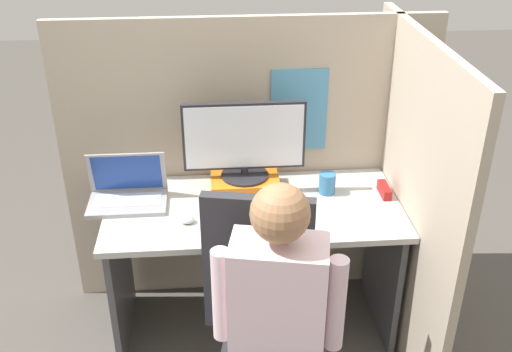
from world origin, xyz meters
The scene contains 12 objects.
cubicle_panel_back centered at (0.00, 0.68, 0.78)m, with size 1.89×0.05×1.55m.
cubicle_panel_right centered at (0.72, 0.26, 0.77)m, with size 0.04×1.29×1.55m.
desk centered at (0.00, 0.33, 0.55)m, with size 1.39×0.66×0.74m.
paper_box centered at (-0.03, 0.47, 0.78)m, with size 0.33×0.25×0.09m.
monitor centered at (-0.03, 0.47, 1.01)m, with size 0.58×0.23×0.38m.
laptop centered at (-0.59, 0.41, 0.79)m, with size 0.37×0.23×0.24m.
mouse centered at (-0.31, 0.21, 0.76)m, with size 0.06×0.06×0.04m.
stapler centered at (0.64, 0.38, 0.76)m, with size 0.04×0.13×0.05m.
carrot_toy centered at (-0.01, 0.15, 0.76)m, with size 0.05×0.12×0.05m.
office_chair centered at (0.01, -0.32, 0.54)m, with size 0.55×0.60×1.08m.
person centered at (0.04, -0.48, 0.74)m, with size 0.47×0.44×1.27m.
coffee_mug centered at (0.37, 0.43, 0.79)m, with size 0.08×0.08×0.10m.
Camera 1 is at (-0.18, -2.08, 2.21)m, focal length 42.00 mm.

